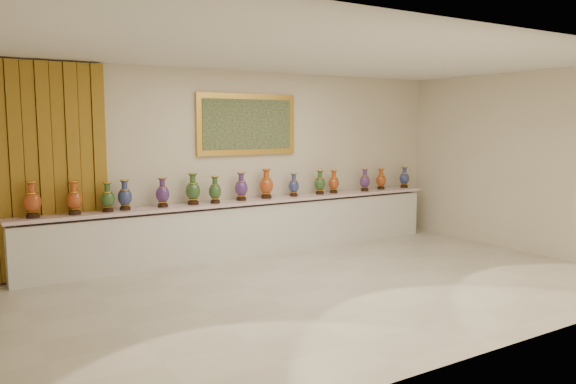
% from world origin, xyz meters
% --- Properties ---
extents(ground, '(8.00, 8.00, 0.00)m').
position_xyz_m(ground, '(0.00, 0.00, 0.00)').
color(ground, beige).
rests_on(ground, ground).
extents(room, '(8.00, 8.00, 8.00)m').
position_xyz_m(room, '(-2.53, 2.44, 1.60)').
color(room, beige).
rests_on(room, ground).
extents(counter, '(7.28, 0.48, 0.90)m').
position_xyz_m(counter, '(0.00, 2.27, 0.44)').
color(counter, white).
rests_on(counter, ground).
extents(vase_0, '(0.29, 0.29, 0.49)m').
position_xyz_m(vase_0, '(-3.25, 2.22, 1.12)').
color(vase_0, black).
rests_on(vase_0, counter).
extents(vase_1, '(0.28, 0.28, 0.46)m').
position_xyz_m(vase_1, '(-2.72, 2.22, 1.11)').
color(vase_1, black).
rests_on(vase_1, counter).
extents(vase_2, '(0.21, 0.21, 0.42)m').
position_xyz_m(vase_2, '(-2.27, 2.21, 1.09)').
color(vase_2, black).
rests_on(vase_2, counter).
extents(vase_3, '(0.26, 0.26, 0.44)m').
position_xyz_m(vase_3, '(-2.02, 2.26, 1.10)').
color(vase_3, black).
rests_on(vase_3, counter).
extents(vase_4, '(0.25, 0.25, 0.44)m').
position_xyz_m(vase_4, '(-1.46, 2.25, 1.10)').
color(vase_4, black).
rests_on(vase_4, counter).
extents(vase_5, '(0.28, 0.28, 0.49)m').
position_xyz_m(vase_5, '(-0.96, 2.26, 1.12)').
color(vase_5, black).
rests_on(vase_5, counter).
extents(vase_6, '(0.21, 0.21, 0.43)m').
position_xyz_m(vase_6, '(-0.62, 2.21, 1.09)').
color(vase_6, black).
rests_on(vase_6, counter).
extents(vase_7, '(0.25, 0.25, 0.46)m').
position_xyz_m(vase_7, '(-0.12, 2.28, 1.10)').
color(vase_7, black).
rests_on(vase_7, counter).
extents(vase_8, '(0.26, 0.26, 0.50)m').
position_xyz_m(vase_8, '(0.35, 2.29, 1.12)').
color(vase_8, black).
rests_on(vase_8, counter).
extents(vase_9, '(0.24, 0.24, 0.40)m').
position_xyz_m(vase_9, '(0.89, 2.28, 1.08)').
color(vase_9, black).
rests_on(vase_9, counter).
extents(vase_10, '(0.26, 0.26, 0.43)m').
position_xyz_m(vase_10, '(1.43, 2.27, 1.09)').
color(vase_10, black).
rests_on(vase_10, counter).
extents(vase_11, '(0.24, 0.24, 0.41)m').
position_xyz_m(vase_11, '(1.74, 2.28, 1.08)').
color(vase_11, black).
rests_on(vase_11, counter).
extents(vase_12, '(0.25, 0.25, 0.41)m').
position_xyz_m(vase_12, '(2.42, 2.23, 1.09)').
color(vase_12, black).
rests_on(vase_12, counter).
extents(vase_13, '(0.24, 0.24, 0.40)m').
position_xyz_m(vase_13, '(2.87, 2.28, 1.08)').
color(vase_13, black).
rests_on(vase_13, counter).
extents(vase_14, '(0.25, 0.25, 0.41)m').
position_xyz_m(vase_14, '(3.45, 2.26, 1.08)').
color(vase_14, black).
rests_on(vase_14, counter).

